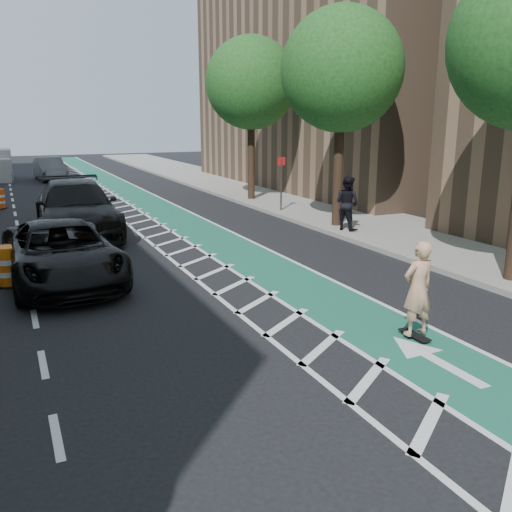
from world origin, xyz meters
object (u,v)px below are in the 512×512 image
suv_near (62,252)px  barrel_a (9,267)px  skateboarder (418,289)px  suv_far (76,209)px

suv_near → barrel_a: (-1.27, 0.25, -0.30)m
barrel_a → suv_near: bearing=-11.1°
skateboarder → barrel_a: (-6.92, 7.01, -0.53)m
skateboarder → suv_far: 13.52m
skateboarder → suv_near: 8.81m
skateboarder → barrel_a: skateboarder is taller
suv_near → suv_far: size_ratio=0.84×
suv_near → suv_far: (1.10, 5.97, 0.19)m
suv_far → skateboarder: bearing=-68.2°
skateboarder → barrel_a: 9.86m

